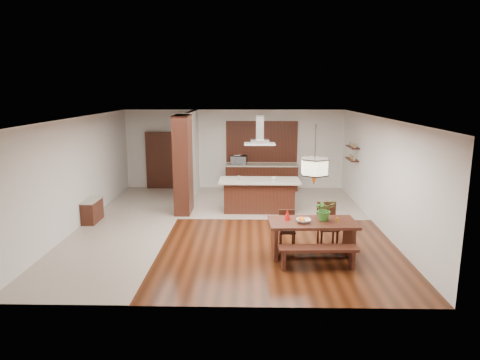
{
  "coord_description": "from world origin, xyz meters",
  "views": [
    {
      "loc": [
        0.53,
        -11.13,
        3.6
      ],
      "look_at": [
        0.3,
        0.0,
        1.25
      ],
      "focal_mm": 32.0,
      "sensor_mm": 36.0,
      "label": 1
    }
  ],
  "objects_px": {
    "hallway_console": "(92,211)",
    "kitchen_island": "(259,195)",
    "microwave": "(239,160)",
    "dining_table": "(312,230)",
    "dining_bench": "(318,257)",
    "island_cup": "(274,178)",
    "pendant_lantern": "(315,155)",
    "fruit_bowl": "(303,221)",
    "foliage_plant": "(325,209)",
    "range_hood": "(260,130)",
    "dining_chair_left": "(287,229)",
    "dining_chair_right": "(328,225)"
  },
  "relations": [
    {
      "from": "dining_chair_right",
      "to": "microwave",
      "type": "relative_size",
      "value": 1.82
    },
    {
      "from": "dining_table",
      "to": "dining_chair_right",
      "type": "bearing_deg",
      "value": 52.82
    },
    {
      "from": "hallway_console",
      "to": "dining_table",
      "type": "height_order",
      "value": "dining_table"
    },
    {
      "from": "dining_chair_right",
      "to": "microwave",
      "type": "height_order",
      "value": "microwave"
    },
    {
      "from": "dining_table",
      "to": "dining_chair_right",
      "type": "height_order",
      "value": "dining_chair_right"
    },
    {
      "from": "hallway_console",
      "to": "kitchen_island",
      "type": "distance_m",
      "value": 4.8
    },
    {
      "from": "dining_chair_left",
      "to": "kitchen_island",
      "type": "height_order",
      "value": "kitchen_island"
    },
    {
      "from": "hallway_console",
      "to": "dining_bench",
      "type": "relative_size",
      "value": 0.54
    },
    {
      "from": "hallway_console",
      "to": "dining_bench",
      "type": "bearing_deg",
      "value": -27.79
    },
    {
      "from": "dining_table",
      "to": "island_cup",
      "type": "xyz_separation_m",
      "value": [
        -0.66,
        3.41,
        0.46
      ]
    },
    {
      "from": "microwave",
      "to": "dining_table",
      "type": "bearing_deg",
      "value": -68.88
    },
    {
      "from": "range_hood",
      "to": "kitchen_island",
      "type": "bearing_deg",
      "value": -90.0
    },
    {
      "from": "island_cup",
      "to": "range_hood",
      "type": "bearing_deg",
      "value": 166.73
    },
    {
      "from": "pendant_lantern",
      "to": "range_hood",
      "type": "xyz_separation_m",
      "value": [
        -1.08,
        3.51,
        0.22
      ]
    },
    {
      "from": "hallway_console",
      "to": "kitchen_island",
      "type": "height_order",
      "value": "kitchen_island"
    },
    {
      "from": "dining_table",
      "to": "dining_chair_left",
      "type": "bearing_deg",
      "value": 131.4
    },
    {
      "from": "microwave",
      "to": "kitchen_island",
      "type": "bearing_deg",
      "value": -70.86
    },
    {
      "from": "microwave",
      "to": "island_cup",
      "type": "bearing_deg",
      "value": -63.76
    },
    {
      "from": "dining_bench",
      "to": "kitchen_island",
      "type": "xyz_separation_m",
      "value": [
        -1.11,
        4.19,
        0.28
      ]
    },
    {
      "from": "dining_chair_right",
      "to": "foliage_plant",
      "type": "height_order",
      "value": "foliage_plant"
    },
    {
      "from": "hallway_console",
      "to": "kitchen_island",
      "type": "relative_size",
      "value": 0.37
    },
    {
      "from": "dining_bench",
      "to": "microwave",
      "type": "xyz_separation_m",
      "value": [
        -1.79,
        7.01,
        0.88
      ]
    },
    {
      "from": "dining_chair_left",
      "to": "hallway_console",
      "type": "bearing_deg",
      "value": 160.46
    },
    {
      "from": "dining_bench",
      "to": "range_hood",
      "type": "height_order",
      "value": "range_hood"
    },
    {
      "from": "kitchen_island",
      "to": "dining_bench",
      "type": "bearing_deg",
      "value": -74.66
    },
    {
      "from": "dining_chair_left",
      "to": "island_cup",
      "type": "height_order",
      "value": "island_cup"
    },
    {
      "from": "foliage_plant",
      "to": "fruit_bowl",
      "type": "bearing_deg",
      "value": -160.12
    },
    {
      "from": "foliage_plant",
      "to": "range_hood",
      "type": "xyz_separation_m",
      "value": [
        -1.34,
        3.43,
        1.42
      ]
    },
    {
      "from": "dining_chair_right",
      "to": "pendant_lantern",
      "type": "distance_m",
      "value": 1.89
    },
    {
      "from": "hallway_console",
      "to": "pendant_lantern",
      "type": "bearing_deg",
      "value": -22.29
    },
    {
      "from": "pendant_lantern",
      "to": "island_cup",
      "type": "relative_size",
      "value": 10.14
    },
    {
      "from": "dining_table",
      "to": "fruit_bowl",
      "type": "xyz_separation_m",
      "value": [
        -0.21,
        -0.1,
        0.25
      ]
    },
    {
      "from": "dining_chair_right",
      "to": "dining_bench",
      "type": "bearing_deg",
      "value": -112.18
    },
    {
      "from": "dining_bench",
      "to": "pendant_lantern",
      "type": "xyz_separation_m",
      "value": [
        -0.03,
        0.69,
        2.02
      ]
    },
    {
      "from": "fruit_bowl",
      "to": "range_hood",
      "type": "bearing_deg",
      "value": 103.57
    },
    {
      "from": "dining_chair_left",
      "to": "fruit_bowl",
      "type": "xyz_separation_m",
      "value": [
        0.29,
        -0.66,
        0.41
      ]
    },
    {
      "from": "kitchen_island",
      "to": "hallway_console",
      "type": "bearing_deg",
      "value": -165.6
    },
    {
      "from": "dining_bench",
      "to": "range_hood",
      "type": "relative_size",
      "value": 1.8
    },
    {
      "from": "dining_bench",
      "to": "island_cup",
      "type": "distance_m",
      "value": 4.23
    },
    {
      "from": "dining_chair_left",
      "to": "pendant_lantern",
      "type": "xyz_separation_m",
      "value": [
        0.5,
        -0.56,
        1.82
      ]
    },
    {
      "from": "dining_table",
      "to": "kitchen_island",
      "type": "distance_m",
      "value": 3.67
    },
    {
      "from": "pendant_lantern",
      "to": "fruit_bowl",
      "type": "bearing_deg",
      "value": -155.68
    },
    {
      "from": "range_hood",
      "to": "microwave",
      "type": "relative_size",
      "value": 1.61
    },
    {
      "from": "dining_bench",
      "to": "dining_chair_right",
      "type": "height_order",
      "value": "dining_chair_right"
    },
    {
      "from": "kitchen_island",
      "to": "fruit_bowl",
      "type": "bearing_deg",
      "value": -75.86
    },
    {
      "from": "microwave",
      "to": "fruit_bowl",
      "type": "bearing_deg",
      "value": -70.86
    },
    {
      "from": "foliage_plant",
      "to": "range_hood",
      "type": "height_order",
      "value": "range_hood"
    },
    {
      "from": "fruit_bowl",
      "to": "island_cup",
      "type": "distance_m",
      "value": 3.54
    },
    {
      "from": "dining_table",
      "to": "dining_chair_left",
      "type": "height_order",
      "value": "dining_chair_left"
    },
    {
      "from": "dining_bench",
      "to": "fruit_bowl",
      "type": "height_order",
      "value": "fruit_bowl"
    }
  ]
}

